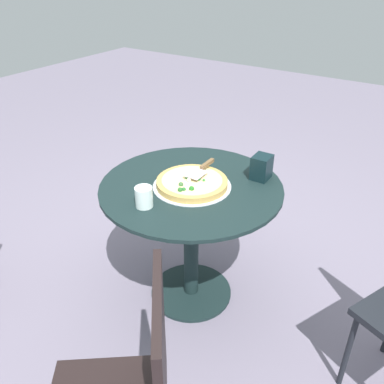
{
  "coord_description": "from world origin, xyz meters",
  "views": [
    {
      "loc": [
        0.95,
        -1.41,
        1.65
      ],
      "look_at": [
        0.01,
        -0.01,
        0.66
      ],
      "focal_mm": 38.18,
      "sensor_mm": 36.0,
      "label": 1
    }
  ],
  "objects": [
    {
      "name": "napkin_dispenser",
      "position": [
        0.25,
        0.25,
        0.76
      ],
      "size": [
        0.09,
        0.1,
        0.12
      ],
      "primitive_type": "cube",
      "rotation": [
        0.0,
        0.0,
        4.74
      ],
      "color": "black",
      "rests_on": "patio_table"
    },
    {
      "name": "pizza_on_tray",
      "position": [
        0.01,
        -0.01,
        0.71
      ],
      "size": [
        0.37,
        0.37,
        0.05
      ],
      "color": "silver",
      "rests_on": "patio_table"
    },
    {
      "name": "drinking_cup",
      "position": [
        -0.07,
        -0.27,
        0.74
      ],
      "size": [
        0.08,
        0.08,
        0.09
      ],
      "primitive_type": "cylinder",
      "color": "silver",
      "rests_on": "patio_table"
    },
    {
      "name": "pizza_server",
      "position": [
        0.01,
        0.08,
        0.76
      ],
      "size": [
        0.08,
        0.21,
        0.02
      ],
      "color": "silver",
      "rests_on": "pizza_on_tray"
    },
    {
      "name": "ground_plane",
      "position": [
        0.0,
        0.0,
        0.0
      ],
      "size": [
        10.0,
        10.0,
        0.0
      ],
      "primitive_type": "plane",
      "color": "slate"
    },
    {
      "name": "patio_table",
      "position": [
        0.0,
        0.0,
        0.51
      ],
      "size": [
        0.88,
        0.88,
        0.7
      ],
      "color": "black",
      "rests_on": "ground"
    }
  ]
}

